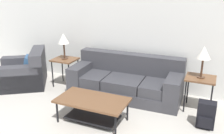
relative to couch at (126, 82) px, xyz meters
The scene contains 9 objects.
wall_back 1.15m from the couch, 82.68° to the left, with size 8.74×0.06×2.60m.
couch is the anchor object (origin of this frame).
armchair 2.34m from the couch, behind, with size 1.40×1.41×0.80m.
coffee_table 1.21m from the couch, 96.79° to the right, with size 1.17×0.64×0.41m.
side_table_left 1.45m from the couch, behind, with size 0.51×0.46×0.63m.
side_table_right 1.45m from the couch, ahead, with size 0.51×0.46×0.63m.
table_lamp_left 1.62m from the couch, behind, with size 0.24×0.24×0.57m.
table_lamp_right 1.62m from the couch, ahead, with size 0.24×0.24×0.57m.
backpack 1.72m from the couch, 21.55° to the right, with size 0.28×0.26×0.44m.
Camera 1 is at (1.57, -0.21, 2.22)m, focal length 40.00 mm.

